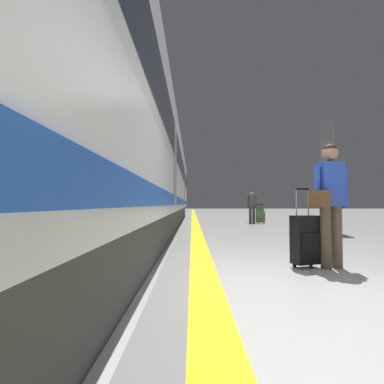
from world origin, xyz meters
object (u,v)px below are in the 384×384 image
(passenger_near, at_px, (252,204))
(suitcase_near, at_px, (260,217))
(platform_pillar, at_px, (327,179))
(waste_bin, at_px, (260,212))
(high_speed_train, at_px, (145,164))
(rolling_suitcase_foreground, at_px, (305,239))
(traveller_foreground, at_px, (329,196))

(passenger_near, bearing_deg, suitcase_near, -46.85)
(passenger_near, distance_m, platform_pillar, 4.92)
(passenger_near, distance_m, waste_bin, 2.68)
(high_speed_train, height_order, rolling_suitcase_foreground, high_speed_train)
(high_speed_train, xyz_separation_m, waste_bin, (5.63, 4.82, -2.04))
(high_speed_train, xyz_separation_m, traveller_foreground, (3.83, -7.99, -1.48))
(traveller_foreground, bearing_deg, platform_pillar, 66.65)
(rolling_suitcase_foreground, relative_size, waste_bin, 1.24)
(rolling_suitcase_foreground, height_order, waste_bin, rolling_suitcase_foreground)
(passenger_near, bearing_deg, high_speed_train, -153.65)
(traveller_foreground, distance_m, platform_pillar, 6.29)
(passenger_near, height_order, waste_bin, passenger_near)
(traveller_foreground, distance_m, waste_bin, 12.95)
(rolling_suitcase_foreground, distance_m, suitcase_near, 10.06)
(suitcase_near, height_order, platform_pillar, platform_pillar)
(traveller_foreground, height_order, waste_bin, traveller_foreground)
(traveller_foreground, distance_m, passenger_near, 10.36)
(rolling_suitcase_foreground, xyz_separation_m, platform_pillar, (2.81, 5.70, 1.33))
(platform_pillar, bearing_deg, high_speed_train, 160.36)
(suitcase_near, distance_m, waste_bin, 2.89)
(rolling_suitcase_foreground, relative_size, passenger_near, 0.72)
(high_speed_train, relative_size, traveller_foreground, 16.71)
(rolling_suitcase_foreground, xyz_separation_m, waste_bin, (2.13, 12.77, 0.06))
(platform_pillar, height_order, waste_bin, platform_pillar)
(suitcase_near, bearing_deg, platform_pillar, -73.36)
(passenger_near, bearing_deg, traveller_foreground, -94.91)
(high_speed_train, bearing_deg, waste_bin, 40.57)
(traveller_foreground, relative_size, rolling_suitcase_foreground, 1.56)
(platform_pillar, bearing_deg, suitcase_near, 106.64)
(traveller_foreground, xyz_separation_m, rolling_suitcase_foreground, (-0.33, 0.04, -0.62))
(platform_pillar, bearing_deg, traveller_foreground, -113.35)
(traveller_foreground, bearing_deg, rolling_suitcase_foreground, 172.87)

